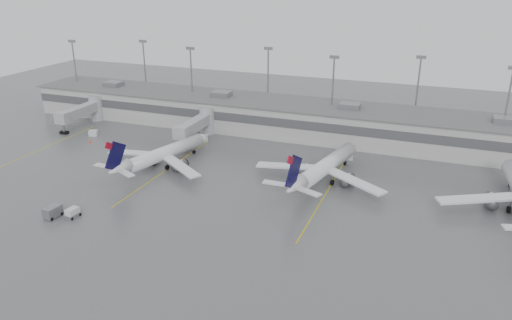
% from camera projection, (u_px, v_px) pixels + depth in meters
% --- Properties ---
extents(ground, '(260.00, 260.00, 0.00)m').
position_uv_depth(ground, '(186.00, 236.00, 81.11)').
color(ground, '#545456').
rests_on(ground, ground).
extents(terminal, '(152.00, 17.00, 9.45)m').
position_uv_depth(terminal, '(292.00, 118.00, 130.12)').
color(terminal, '#A5A5A0').
rests_on(terminal, ground).
extents(light_masts, '(142.40, 8.00, 20.60)m').
position_uv_depth(light_masts, '(299.00, 84.00, 132.31)').
color(light_masts, gray).
rests_on(light_masts, ground).
extents(jet_bridge_left, '(4.00, 17.20, 7.00)m').
position_uv_depth(jet_bridge_left, '(87.00, 110.00, 138.08)').
color(jet_bridge_left, '#929597').
rests_on(jet_bridge_left, ground).
extents(jet_bridge_right, '(4.00, 17.20, 7.00)m').
position_uv_depth(jet_bridge_right, '(200.00, 123.00, 126.39)').
color(jet_bridge_right, '#929597').
rests_on(jet_bridge_right, ground).
extents(stand_markings, '(105.25, 40.00, 0.01)m').
position_uv_depth(stand_markings, '(242.00, 181.00, 102.01)').
color(stand_markings, '#C6B30B').
rests_on(stand_markings, ground).
extents(jet_mid_left, '(25.74, 29.23, 9.65)m').
position_uv_depth(jet_mid_left, '(161.00, 154.00, 108.10)').
color(jet_mid_left, white).
rests_on(jet_mid_left, ground).
extents(jet_mid_right, '(27.69, 31.36, 10.26)m').
position_uv_depth(jet_mid_right, '(324.00, 167.00, 100.47)').
color(jet_mid_right, white).
rests_on(jet_mid_right, ground).
extents(baggage_tug, '(1.90, 2.74, 1.68)m').
position_uv_depth(baggage_tug, '(73.00, 214.00, 86.94)').
color(baggage_tug, silver).
rests_on(baggage_tug, ground).
extents(baggage_cart, '(2.06, 3.27, 2.01)m').
position_uv_depth(baggage_cart, '(53.00, 212.00, 86.82)').
color(baggage_cart, slate).
rests_on(baggage_cart, ground).
extents(gse_uld_a, '(2.50, 2.10, 1.51)m').
position_uv_depth(gse_uld_a, '(93.00, 133.00, 129.13)').
color(gse_uld_a, silver).
rests_on(gse_uld_a, ground).
extents(gse_uld_b, '(2.69, 2.31, 1.61)m').
position_uv_depth(gse_uld_b, '(203.00, 138.00, 125.22)').
color(gse_uld_b, silver).
rests_on(gse_uld_b, ground).
extents(gse_uld_c, '(2.47, 1.87, 1.59)m').
position_uv_depth(gse_uld_c, '(348.00, 156.00, 113.22)').
color(gse_uld_c, silver).
rests_on(gse_uld_c, ground).
extents(gse_loader, '(3.38, 4.05, 2.17)m').
position_uv_depth(gse_loader, '(186.00, 139.00, 123.77)').
color(gse_loader, slate).
rests_on(gse_loader, ground).
extents(cone_a, '(0.49, 0.49, 0.78)m').
position_uv_depth(cone_a, '(90.00, 141.00, 124.29)').
color(cone_a, '#EF3205').
rests_on(cone_a, ground).
extents(cone_b, '(0.38, 0.38, 0.61)m').
position_uv_depth(cone_b, '(185.00, 159.00, 113.01)').
color(cone_b, '#EF3205').
rests_on(cone_b, ground).
extents(cone_c, '(0.49, 0.49, 0.78)m').
position_uv_depth(cone_c, '(298.00, 174.00, 104.25)').
color(cone_c, '#EF3205').
rests_on(cone_c, ground).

